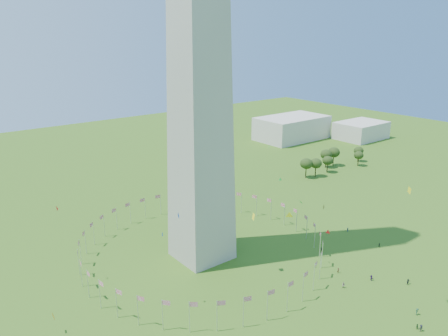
{
  "coord_description": "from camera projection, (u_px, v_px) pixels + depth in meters",
  "views": [
    {
      "loc": [
        -76.99,
        -59.82,
        73.41
      ],
      "look_at": [
        -2.25,
        35.0,
        35.67
      ],
      "focal_mm": 35.0,
      "sensor_mm": 36.0,
      "label": 1
    }
  ],
  "objects": [
    {
      "name": "gov_building_east_b",
      "position": [
        361.0,
        130.0,
        312.66
      ],
      "size": [
        35.0,
        25.0,
        12.0
      ],
      "primitive_type": "cube",
      "color": "beige",
      "rests_on": "ground"
    },
    {
      "name": "crowd",
      "position": [
        361.0,
        315.0,
        116.74
      ],
      "size": [
        95.07,
        55.51,
        2.05
      ],
      "color": "#2A2A2A",
      "rests_on": "ground"
    },
    {
      "name": "kites_aloft",
      "position": [
        282.0,
        221.0,
        131.48
      ],
      "size": [
        119.41,
        73.2,
        33.19
      ],
      "color": "yellow",
      "rests_on": "ground"
    },
    {
      "name": "flag_ring",
      "position": [
        202.0,
        244.0,
        148.37
      ],
      "size": [
        80.24,
        80.24,
        9.0
      ],
      "color": "silver",
      "rests_on": "ground"
    },
    {
      "name": "tree_line_east",
      "position": [
        330.0,
        161.0,
        241.42
      ],
      "size": [
        53.28,
        15.45,
        10.59
      ],
      "color": "#2F4918",
      "rests_on": "ground"
    },
    {
      "name": "gov_building_east_a",
      "position": [
        292.0,
        128.0,
        310.92
      ],
      "size": [
        50.0,
        30.0,
        16.0
      ],
      "primitive_type": "cube",
      "color": "beige",
      "rests_on": "ground"
    },
    {
      "name": "ground",
      "position": [
        315.0,
        330.0,
        112.24
      ],
      "size": [
        600.0,
        600.0,
        0.0
      ],
      "primitive_type": "plane",
      "color": "#305714",
      "rests_on": "ground"
    }
  ]
}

